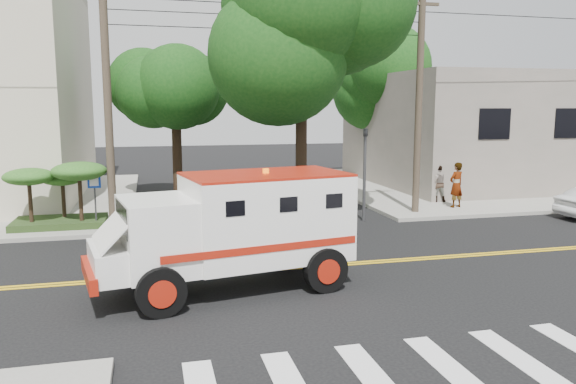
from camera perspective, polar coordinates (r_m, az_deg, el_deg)
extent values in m
plane|color=black|center=(15.85, 2.28, -7.59)|extent=(100.00, 100.00, 0.00)
cube|color=gray|center=(33.54, 18.20, 0.79)|extent=(17.00, 17.00, 0.15)
cube|color=slate|center=(34.51, 20.13, 6.04)|extent=(14.00, 12.00, 6.00)
cylinder|color=#382D23|center=(20.64, -17.84, 8.45)|extent=(0.28, 0.28, 9.00)
cylinder|color=#382D23|center=(23.33, 13.15, 8.62)|extent=(0.28, 0.28, 9.00)
cylinder|color=black|center=(21.90, 1.36, 6.24)|extent=(0.44, 0.44, 7.00)
sphere|color=#103A10|center=(22.02, 1.39, 15.37)|extent=(5.32, 5.32, 5.32)
sphere|color=#103A10|center=(21.71, 4.99, 16.96)|extent=(4.56, 4.56, 4.56)
cylinder|color=black|center=(26.68, -11.23, 5.02)|extent=(0.44, 0.44, 5.60)
sphere|color=#103A10|center=(26.66, -11.41, 11.03)|extent=(3.92, 3.92, 3.92)
sphere|color=#103A10|center=(26.17, -9.50, 12.05)|extent=(3.36, 3.36, 3.36)
cylinder|color=black|center=(33.19, 8.75, 6.08)|extent=(0.44, 0.44, 5.95)
sphere|color=#103A10|center=(33.19, 8.87, 11.22)|extent=(4.20, 4.20, 4.20)
sphere|color=#103A10|center=(33.03, 10.77, 11.96)|extent=(3.60, 3.60, 3.60)
cylinder|color=#3F3F42|center=(21.92, 7.78, 1.70)|extent=(0.12, 0.12, 3.60)
imported|color=#3F3F42|center=(21.79, 7.85, 5.23)|extent=(0.15, 0.18, 0.90)
cylinder|color=#3F3F42|center=(21.17, -18.98, -1.13)|extent=(0.06, 0.06, 2.00)
cube|color=#0C33A5|center=(21.00, -19.10, 0.99)|extent=(0.45, 0.03, 0.45)
cube|color=#1E3314|center=(22.04, -22.12, -2.86)|extent=(3.20, 2.00, 0.24)
cylinder|color=black|center=(21.75, -24.71, -0.80)|extent=(0.14, 0.14, 1.52)
ellipsoid|color=#1E5319|center=(21.64, -24.85, 1.43)|extent=(1.73, 1.73, 0.60)
cylinder|color=black|center=(22.28, -21.84, -0.63)|extent=(0.14, 0.14, 1.36)
ellipsoid|color=#1E5319|center=(22.18, -21.96, 1.32)|extent=(1.55, 1.55, 0.54)
cylinder|color=black|center=(21.29, -20.33, -0.52)|extent=(0.14, 0.14, 1.68)
ellipsoid|color=#1E5319|center=(21.17, -20.46, 2.00)|extent=(1.91, 1.91, 0.66)
cube|color=white|center=(13.91, -2.24, -2.56)|extent=(4.20, 2.93, 2.08)
cube|color=white|center=(13.20, -13.07, -4.27)|extent=(1.95, 2.42, 1.68)
cube|color=black|center=(12.99, -16.47, -2.61)|extent=(0.36, 1.66, 0.69)
cube|color=white|center=(13.17, -17.45, -6.70)|extent=(1.23, 2.11, 0.69)
cube|color=#9E1A0C|center=(13.19, -19.55, -7.89)|extent=(0.56, 2.12, 0.35)
cube|color=#9E1A0C|center=(13.74, -2.27, 1.81)|extent=(4.20, 2.93, 0.06)
cylinder|color=black|center=(12.38, -12.79, -9.89)|extent=(1.13, 0.51, 1.09)
cylinder|color=black|center=(14.47, -14.58, -7.23)|extent=(1.13, 0.51, 1.09)
cylinder|color=black|center=(13.67, 3.83, -7.90)|extent=(1.13, 0.51, 1.09)
cylinder|color=black|center=(15.58, -0.03, -5.79)|extent=(1.13, 0.51, 1.09)
imported|color=gray|center=(24.99, 16.73, 0.69)|extent=(0.81, 0.66, 1.94)
imported|color=gray|center=(26.25, 14.96, 0.87)|extent=(0.97, 0.85, 1.69)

